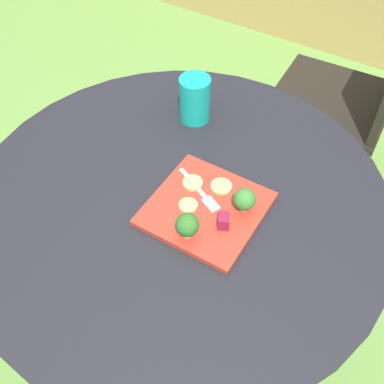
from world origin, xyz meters
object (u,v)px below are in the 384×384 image
(patio_chair, at_px, (360,88))
(drinking_glass, at_px, (195,101))
(fork, at_px, (202,193))
(salad_plate, at_px, (206,209))

(patio_chair, relative_size, drinking_glass, 7.08)
(drinking_glass, distance_m, fork, 0.30)
(patio_chair, height_order, fork, patio_chair)
(drinking_glass, bearing_deg, patio_chair, 65.57)
(patio_chair, bearing_deg, salad_plate, -96.90)
(patio_chair, distance_m, drinking_glass, 0.79)
(salad_plate, distance_m, drinking_glass, 0.34)
(salad_plate, xyz_separation_m, drinking_glass, (-0.19, 0.27, 0.05))
(fork, bearing_deg, drinking_glass, 124.34)
(salad_plate, height_order, fork, fork)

